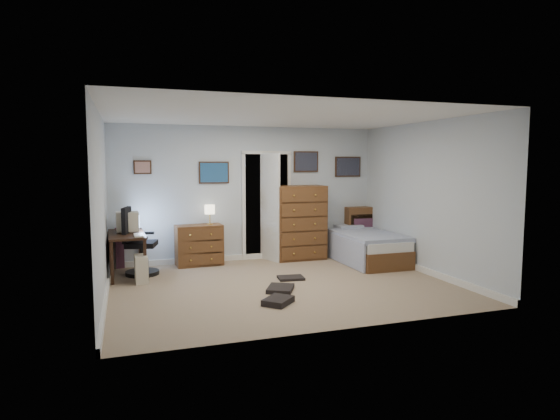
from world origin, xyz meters
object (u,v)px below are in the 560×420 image
at_px(computer_desk, 121,243).
at_px(tall_dresser, 299,222).
at_px(low_dresser, 199,245).
at_px(office_chair, 138,249).
at_px(bed, 365,246).

distance_m(computer_desk, tall_dresser, 3.23).
height_order(computer_desk, tall_dresser, tall_dresser).
bearing_deg(tall_dresser, computer_desk, -173.45).
xyz_separation_m(low_dresser, tall_dresser, (1.89, -0.02, 0.34)).
distance_m(office_chair, bed, 4.03).
bearing_deg(bed, low_dresser, 167.22).
distance_m(office_chair, low_dresser, 1.14).
bearing_deg(low_dresser, bed, -16.13).
relative_size(office_chair, tall_dresser, 0.79).
height_order(office_chair, low_dresser, office_chair).
bearing_deg(office_chair, low_dresser, 35.95).
xyz_separation_m(computer_desk, low_dresser, (1.31, 0.39, -0.17)).
relative_size(low_dresser, tall_dresser, 0.58).
xyz_separation_m(computer_desk, office_chair, (0.25, -0.03, -0.10)).
bearing_deg(office_chair, tall_dresser, 21.88).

